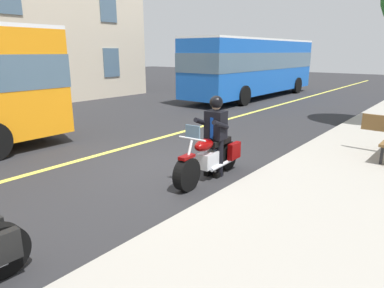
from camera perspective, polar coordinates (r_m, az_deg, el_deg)
ground_plane at (r=8.10m, az=-4.51°, el=-3.80°), size 80.00×80.00×0.00m
sidewalk_curb at (r=6.19m, az=28.45°, el=-11.12°), size 60.00×5.00×0.15m
lane_center_stripe at (r=9.51m, az=-13.40°, el=-1.25°), size 60.00×0.16×0.01m
motorcycle_main at (r=7.27m, az=3.06°, el=-2.26°), size 2.22×0.67×1.26m
rider_main at (r=7.27m, az=3.90°, el=2.51°), size 0.64×0.57×1.74m
bus_near at (r=20.64m, az=10.35°, el=12.82°), size 11.05×2.70×3.30m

